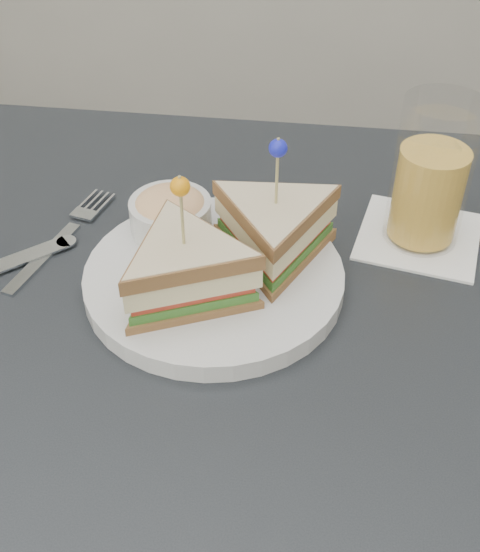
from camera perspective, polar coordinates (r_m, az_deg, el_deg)
name	(u,v)px	position (r m, az deg, el deg)	size (l,w,h in m)	color
table	(229,377)	(0.70, -0.93, -8.34)	(0.80, 0.80, 0.75)	black
plate_meal	(221,252)	(0.66, -1.57, 2.02)	(0.30, 0.28, 0.15)	silver
cutlery_fork	(66,234)	(0.77, -14.18, 3.38)	(0.07, 0.19, 0.01)	#B6BDC1
drink_set	(430,182)	(0.73, 15.41, 7.50)	(0.15, 0.15, 0.16)	white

